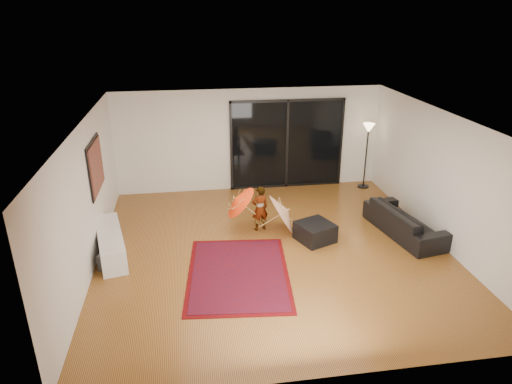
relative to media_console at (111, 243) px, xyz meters
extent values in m
plane|color=#9D6B2B|center=(3.25, -0.33, -0.25)|extent=(7.00, 7.00, 0.00)
plane|color=white|center=(3.25, -0.33, 2.45)|extent=(7.00, 7.00, 0.00)
plane|color=silver|center=(3.25, 3.17, 1.10)|extent=(7.00, 0.00, 7.00)
plane|color=silver|center=(3.25, -3.83, 1.10)|extent=(7.00, 0.00, 7.00)
plane|color=silver|center=(-0.25, -0.33, 1.10)|extent=(0.00, 7.00, 7.00)
plane|color=silver|center=(6.75, -0.33, 1.10)|extent=(0.00, 7.00, 7.00)
cube|color=black|center=(4.25, 3.14, 0.95)|extent=(3.00, 0.04, 2.40)
cube|color=black|center=(4.25, 3.12, 2.12)|extent=(3.06, 0.06, 0.06)
cube|color=black|center=(4.25, 3.12, -0.22)|extent=(3.06, 0.06, 0.06)
cube|color=black|center=(4.25, 3.12, 0.95)|extent=(0.06, 0.06, 2.40)
cube|color=black|center=(-0.23, 0.67, 1.40)|extent=(0.02, 1.28, 1.08)
cube|color=#1A4336|center=(-0.21, 0.67, 1.40)|extent=(0.03, 1.18, 0.98)
cube|color=white|center=(0.00, 0.00, 0.00)|extent=(0.83, 1.87, 0.50)
cube|color=#424244|center=(0.00, -0.55, -0.09)|extent=(0.35, 0.35, 0.32)
cube|color=#55070A|center=(2.43, -1.10, -0.25)|extent=(2.11, 2.77, 0.01)
cube|color=maroon|center=(2.43, -1.10, -0.24)|extent=(1.94, 2.59, 0.02)
imported|color=black|center=(6.20, -0.05, 0.05)|extent=(1.17, 2.20, 0.61)
cube|color=black|center=(4.20, -0.04, -0.05)|extent=(0.90, 0.90, 0.39)
cylinder|color=black|center=(6.35, 2.75, -0.24)|extent=(0.31, 0.31, 0.03)
cylinder|color=black|center=(6.35, 2.75, 0.57)|extent=(0.04, 0.04, 1.64)
cone|color=#FFD899|center=(6.35, 2.75, 1.41)|extent=(0.31, 0.31, 0.24)
imported|color=#999999|center=(3.12, 0.63, 0.26)|extent=(0.43, 0.34, 1.03)
cone|color=#FF3B0D|center=(2.57, 0.58, 0.48)|extent=(0.68, 0.81, 0.70)
cylinder|color=tan|center=(2.57, 0.58, 0.15)|extent=(0.38, 0.02, 0.36)
cylinder|color=tan|center=(2.57, 0.58, 0.59)|extent=(0.05, 0.02, 0.05)
cone|color=beige|center=(3.72, 0.48, 0.25)|extent=(0.65, 0.96, 0.92)
cylinder|color=tan|center=(3.72, 0.48, -0.12)|extent=(0.49, 0.02, 0.30)
cylinder|color=tan|center=(3.72, 0.48, 0.37)|extent=(0.06, 0.02, 0.05)
camera|label=1|loc=(1.67, -8.37, 4.40)|focal=32.00mm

